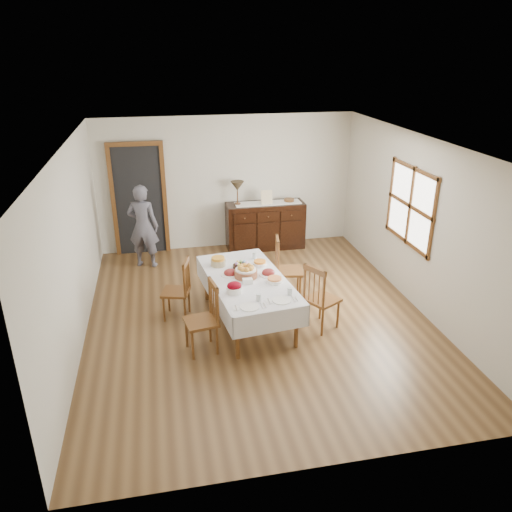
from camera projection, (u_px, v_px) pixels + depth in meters
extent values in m
plane|color=brown|center=(257.00, 316.00, 7.57)|extent=(6.00, 6.00, 0.00)
cube|color=white|center=(257.00, 144.00, 6.55)|extent=(5.00, 6.00, 0.02)
cube|color=beige|center=(227.00, 183.00, 9.77)|extent=(5.00, 0.02, 2.60)
cube|color=beige|center=(326.00, 355.00, 4.35)|extent=(5.00, 0.02, 2.60)
cube|color=beige|center=(73.00, 249.00, 6.61)|extent=(0.02, 6.00, 2.60)
cube|color=beige|center=(420.00, 224.00, 7.51)|extent=(0.02, 6.00, 2.60)
cube|color=white|center=(411.00, 206.00, 7.70)|extent=(0.02, 1.30, 1.10)
cube|color=brown|center=(410.00, 206.00, 7.70)|extent=(0.03, 1.46, 1.26)
cube|color=black|center=(139.00, 201.00, 9.52)|extent=(0.90, 0.06, 2.10)
cube|color=brown|center=(139.00, 201.00, 9.50)|extent=(1.04, 0.08, 2.18)
cube|color=silver|center=(247.00, 279.00, 7.17)|extent=(1.25, 2.13, 0.04)
cylinder|color=brown|center=(238.00, 337.00, 6.43)|extent=(0.06, 0.06, 0.65)
cylinder|color=brown|center=(297.00, 326.00, 6.67)|extent=(0.06, 0.06, 0.65)
cylinder|color=brown|center=(206.00, 281.00, 7.95)|extent=(0.06, 0.06, 0.65)
cylinder|color=brown|center=(255.00, 274.00, 8.19)|extent=(0.06, 0.06, 0.65)
cube|color=silver|center=(213.00, 293.00, 7.07)|extent=(0.28, 2.04, 0.31)
cube|color=silver|center=(280.00, 283.00, 7.37)|extent=(0.28, 2.04, 0.31)
cube|color=silver|center=(272.00, 322.00, 6.33)|extent=(1.04, 0.15, 0.31)
cube|color=silver|center=(228.00, 261.00, 8.11)|extent=(1.04, 0.15, 0.31)
cube|color=brown|center=(201.00, 322.00, 6.56)|extent=(0.47, 0.47, 0.04)
cylinder|color=brown|center=(187.00, 333.00, 6.73)|extent=(0.04, 0.04, 0.42)
cylinder|color=brown|center=(193.00, 346.00, 6.45)|extent=(0.04, 0.04, 0.42)
cylinder|color=brown|center=(210.00, 328.00, 6.84)|extent=(0.04, 0.04, 0.42)
cylinder|color=brown|center=(217.00, 341.00, 6.56)|extent=(0.04, 0.04, 0.42)
cylinder|color=brown|center=(210.00, 295.00, 6.66)|extent=(0.04, 0.04, 0.55)
cylinder|color=brown|center=(218.00, 307.00, 6.36)|extent=(0.04, 0.04, 0.55)
cube|color=brown|center=(213.00, 285.00, 6.42)|extent=(0.11, 0.39, 0.08)
cylinder|color=brown|center=(212.00, 299.00, 6.59)|extent=(0.02, 0.02, 0.45)
cylinder|color=brown|center=(214.00, 302.00, 6.52)|extent=(0.02, 0.02, 0.45)
cylinder|color=brown|center=(216.00, 305.00, 6.44)|extent=(0.02, 0.02, 0.45)
cube|color=brown|center=(176.00, 292.00, 7.40)|extent=(0.48, 0.48, 0.04)
cylinder|color=brown|center=(169.00, 300.00, 7.64)|extent=(0.03, 0.03, 0.40)
cylinder|color=brown|center=(164.00, 310.00, 7.35)|extent=(0.03, 0.03, 0.40)
cylinder|color=brown|center=(189.00, 300.00, 7.62)|extent=(0.03, 0.03, 0.40)
cylinder|color=brown|center=(185.00, 310.00, 7.33)|extent=(0.03, 0.03, 0.40)
cylinder|color=brown|center=(189.00, 272.00, 7.44)|extent=(0.04, 0.04, 0.52)
cylinder|color=brown|center=(184.00, 281.00, 7.13)|extent=(0.04, 0.04, 0.52)
cube|color=brown|center=(186.00, 263.00, 7.20)|extent=(0.13, 0.37, 0.07)
cylinder|color=brown|center=(188.00, 275.00, 7.37)|extent=(0.02, 0.02, 0.42)
cylinder|color=brown|center=(187.00, 278.00, 7.29)|extent=(0.02, 0.02, 0.42)
cylinder|color=brown|center=(185.00, 280.00, 7.22)|extent=(0.02, 0.02, 0.42)
cube|color=brown|center=(322.00, 300.00, 7.11)|extent=(0.57, 0.57, 0.04)
cylinder|color=brown|center=(338.00, 314.00, 7.19)|extent=(0.04, 0.04, 0.43)
cylinder|color=brown|center=(320.00, 306.00, 7.42)|extent=(0.04, 0.04, 0.43)
cylinder|color=brown|center=(322.00, 322.00, 6.98)|extent=(0.04, 0.04, 0.43)
cylinder|color=brown|center=(305.00, 313.00, 7.21)|extent=(0.04, 0.04, 0.43)
cylinder|color=brown|center=(324.00, 290.00, 6.76)|extent=(0.04, 0.04, 0.56)
cylinder|color=brown|center=(305.00, 282.00, 7.01)|extent=(0.04, 0.04, 0.56)
cube|color=brown|center=(315.00, 270.00, 6.79)|extent=(0.23, 0.36, 0.08)
cylinder|color=brown|center=(319.00, 290.00, 6.83)|extent=(0.02, 0.02, 0.46)
cylinder|color=brown|center=(314.00, 287.00, 6.89)|extent=(0.02, 0.02, 0.46)
cylinder|color=brown|center=(309.00, 285.00, 6.95)|extent=(0.02, 0.02, 0.46)
cube|color=brown|center=(289.00, 271.00, 7.99)|extent=(0.49, 0.49, 0.04)
cylinder|color=brown|center=(300.00, 289.00, 7.93)|extent=(0.04, 0.04, 0.43)
cylinder|color=brown|center=(298.00, 280.00, 8.24)|extent=(0.04, 0.04, 0.43)
cylinder|color=brown|center=(279.00, 289.00, 7.92)|extent=(0.04, 0.04, 0.43)
cylinder|color=brown|center=(277.00, 280.00, 8.24)|extent=(0.04, 0.04, 0.43)
cylinder|color=brown|center=(278.00, 259.00, 7.71)|extent=(0.04, 0.04, 0.56)
cylinder|color=brown|center=(277.00, 251.00, 8.04)|extent=(0.04, 0.04, 0.56)
cube|color=brown|center=(278.00, 241.00, 7.78)|extent=(0.11, 0.40, 0.08)
cylinder|color=brown|center=(278.00, 258.00, 7.80)|extent=(0.02, 0.02, 0.46)
cylinder|color=brown|center=(277.00, 256.00, 7.89)|extent=(0.02, 0.02, 0.46)
cylinder|color=brown|center=(277.00, 254.00, 7.97)|extent=(0.02, 0.02, 0.46)
cube|color=black|center=(265.00, 226.00, 9.97)|extent=(1.54, 0.51, 0.93)
cube|color=black|center=(245.00, 218.00, 9.54)|extent=(0.43, 0.02, 0.19)
sphere|color=brown|center=(245.00, 218.00, 9.52)|extent=(0.03, 0.03, 0.03)
cube|color=black|center=(268.00, 217.00, 9.62)|extent=(0.43, 0.02, 0.19)
sphere|color=brown|center=(268.00, 217.00, 9.60)|extent=(0.03, 0.03, 0.03)
cube|color=black|center=(291.00, 215.00, 9.71)|extent=(0.43, 0.02, 0.19)
sphere|color=brown|center=(292.00, 215.00, 9.69)|extent=(0.03, 0.03, 0.03)
imported|color=#504F5C|center=(143.00, 224.00, 8.99)|extent=(0.59, 0.47, 1.65)
cylinder|color=brown|center=(246.00, 274.00, 7.18)|extent=(0.33, 0.33, 0.11)
cylinder|color=white|center=(246.00, 270.00, 7.16)|extent=(0.30, 0.30, 0.02)
sphere|color=gold|center=(252.00, 267.00, 7.16)|extent=(0.08, 0.08, 0.08)
sphere|color=gold|center=(249.00, 266.00, 7.21)|extent=(0.08, 0.08, 0.08)
sphere|color=gold|center=(245.00, 265.00, 7.22)|extent=(0.08, 0.08, 0.08)
sphere|color=gold|center=(241.00, 266.00, 7.19)|extent=(0.08, 0.08, 0.08)
sphere|color=gold|center=(240.00, 268.00, 7.13)|extent=(0.08, 0.08, 0.08)
sphere|color=gold|center=(242.00, 270.00, 7.08)|extent=(0.08, 0.08, 0.08)
sphere|color=gold|center=(247.00, 270.00, 7.07)|extent=(0.08, 0.08, 0.08)
sphere|color=gold|center=(251.00, 269.00, 7.10)|extent=(0.08, 0.08, 0.08)
cylinder|color=black|center=(242.00, 267.00, 7.47)|extent=(0.27, 0.27, 0.05)
ellipsoid|color=pink|center=(246.00, 263.00, 7.46)|extent=(0.05, 0.05, 0.06)
ellipsoid|color=#6FBFF7|center=(244.00, 262.00, 7.50)|extent=(0.05, 0.05, 0.06)
ellipsoid|color=#9DD377|center=(241.00, 262.00, 7.51)|extent=(0.05, 0.05, 0.06)
ellipsoid|color=gold|center=(238.00, 262.00, 7.48)|extent=(0.05, 0.05, 0.06)
ellipsoid|color=#BC83CF|center=(237.00, 264.00, 7.43)|extent=(0.05, 0.05, 0.06)
ellipsoid|color=#F8FF64|center=(239.00, 265.00, 7.39)|extent=(0.05, 0.05, 0.06)
ellipsoid|color=pink|center=(242.00, 266.00, 7.38)|extent=(0.05, 0.05, 0.06)
ellipsoid|color=#6FBFF7|center=(246.00, 265.00, 7.41)|extent=(0.05, 0.05, 0.06)
cylinder|color=white|center=(230.00, 275.00, 7.25)|extent=(0.27, 0.27, 0.01)
ellipsoid|color=maroon|center=(230.00, 273.00, 7.24)|extent=(0.19, 0.16, 0.11)
cylinder|color=white|center=(268.00, 274.00, 7.26)|extent=(0.27, 0.27, 0.02)
ellipsoid|color=maroon|center=(268.00, 272.00, 7.24)|extent=(0.19, 0.16, 0.11)
cylinder|color=white|center=(234.00, 290.00, 6.73)|extent=(0.22, 0.22, 0.08)
ellipsoid|color=#69000D|center=(234.00, 286.00, 6.71)|extent=(0.20, 0.17, 0.11)
cylinder|color=white|center=(260.00, 264.00, 7.55)|extent=(0.21, 0.21, 0.05)
cylinder|color=orange|center=(260.00, 262.00, 7.54)|extent=(0.18, 0.18, 0.03)
cylinder|color=tan|center=(218.00, 263.00, 7.55)|extent=(0.23, 0.23, 0.09)
cylinder|color=orange|center=(218.00, 258.00, 7.53)|extent=(0.20, 0.20, 0.04)
cylinder|color=white|center=(275.00, 281.00, 7.03)|extent=(0.24, 0.24, 0.05)
cylinder|color=#DC7E40|center=(275.00, 278.00, 7.01)|extent=(0.20, 0.20, 0.02)
cube|color=white|center=(248.00, 281.00, 6.99)|extent=(0.15, 0.11, 0.07)
cylinder|color=white|center=(249.00, 307.00, 6.36)|extent=(0.25, 0.25, 0.01)
cube|color=white|center=(236.00, 308.00, 6.33)|extent=(0.09, 0.13, 0.01)
cube|color=white|center=(236.00, 308.00, 6.33)|extent=(0.03, 0.16, 0.01)
cube|color=white|center=(262.00, 306.00, 6.39)|extent=(0.03, 0.18, 0.01)
cube|color=white|center=(265.00, 306.00, 6.40)|extent=(0.04, 0.14, 0.01)
cylinder|color=silver|center=(258.00, 297.00, 6.51)|extent=(0.07, 0.07, 0.10)
cylinder|color=white|center=(282.00, 300.00, 6.53)|extent=(0.25, 0.25, 0.01)
cube|color=white|center=(269.00, 302.00, 6.50)|extent=(0.09, 0.13, 0.01)
cube|color=white|center=(269.00, 301.00, 6.49)|extent=(0.03, 0.16, 0.01)
cube|color=white|center=(293.00, 299.00, 6.56)|extent=(0.03, 0.18, 0.01)
cube|color=white|center=(296.00, 299.00, 6.56)|extent=(0.04, 0.14, 0.01)
cylinder|color=silver|center=(290.00, 291.00, 6.67)|extent=(0.07, 0.07, 0.10)
cylinder|color=silver|center=(223.00, 259.00, 7.69)|extent=(0.06, 0.06, 0.09)
cylinder|color=silver|center=(255.00, 255.00, 7.79)|extent=(0.07, 0.07, 0.11)
cube|color=white|center=(268.00, 203.00, 9.79)|extent=(1.30, 0.35, 0.01)
cylinder|color=brown|center=(238.00, 204.00, 9.72)|extent=(0.12, 0.12, 0.03)
cylinder|color=brown|center=(237.00, 197.00, 9.66)|extent=(0.02, 0.02, 0.25)
cone|color=#403522|center=(237.00, 186.00, 9.58)|extent=(0.26, 0.26, 0.18)
cube|color=beige|center=(267.00, 198.00, 9.67)|extent=(0.22, 0.08, 0.28)
cylinder|color=brown|center=(289.00, 200.00, 9.89)|extent=(0.20, 0.20, 0.06)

